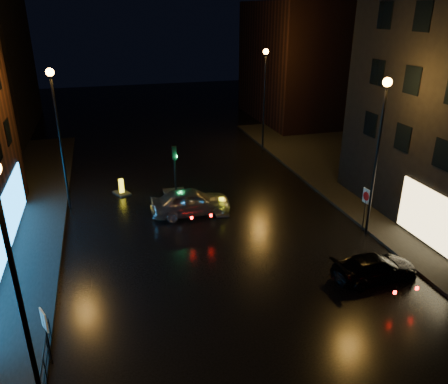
# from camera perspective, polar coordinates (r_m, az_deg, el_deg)

# --- Properties ---
(ground) EXTENTS (120.00, 120.00, 0.00)m
(ground) POSITION_cam_1_polar(r_m,az_deg,el_deg) (17.42, 6.39, -18.08)
(ground) COLOR black
(ground) RESTS_ON ground
(pavement_right) EXTENTS (12.00, 44.00, 0.15)m
(pavement_right) POSITION_cam_1_polar(r_m,az_deg,el_deg) (30.06, 25.90, -1.60)
(pavement_right) COLOR black
(pavement_right) RESTS_ON ground
(building_far_right) EXTENTS (8.00, 14.00, 12.00)m
(building_far_right) POSITION_cam_1_polar(r_m,az_deg,el_deg) (48.81, 9.26, 16.35)
(building_far_right) COLOR black
(building_far_right) RESTS_ON ground
(street_lamp_lnear) EXTENTS (0.44, 0.44, 8.37)m
(street_lamp_lnear) POSITION_cam_1_polar(r_m,az_deg,el_deg) (11.88, -25.85, -9.06)
(street_lamp_lnear) COLOR black
(street_lamp_lnear) RESTS_ON ground
(street_lamp_lfar) EXTENTS (0.44, 0.44, 8.37)m
(street_lamp_lfar) POSITION_cam_1_polar(r_m,az_deg,el_deg) (26.80, -20.98, 8.89)
(street_lamp_lfar) COLOR black
(street_lamp_lfar) RESTS_ON ground
(street_lamp_rnear) EXTENTS (0.44, 0.44, 8.37)m
(street_lamp_rnear) POSITION_cam_1_polar(r_m,az_deg,el_deg) (23.07, 19.67, 6.97)
(street_lamp_rnear) COLOR black
(street_lamp_rnear) RESTS_ON ground
(street_lamp_rfar) EXTENTS (0.44, 0.44, 8.37)m
(street_lamp_rfar) POSITION_cam_1_polar(r_m,az_deg,el_deg) (36.95, 5.34, 13.79)
(street_lamp_rfar) COLOR black
(street_lamp_rfar) RESTS_ON ground
(traffic_signal) EXTENTS (1.40, 2.40, 3.45)m
(traffic_signal) POSITION_cam_1_polar(r_m,az_deg,el_deg) (28.53, -6.30, 0.38)
(traffic_signal) COLOR black
(traffic_signal) RESTS_ON ground
(silver_hatchback) EXTENTS (4.73, 1.98, 1.60)m
(silver_hatchback) POSITION_cam_1_polar(r_m,az_deg,el_deg) (25.91, -4.37, -1.25)
(silver_hatchback) COLOR #B1B2B9
(silver_hatchback) RESTS_ON ground
(dark_sedan) EXTENTS (4.08, 1.78, 1.17)m
(dark_sedan) POSITION_cam_1_polar(r_m,az_deg,el_deg) (21.09, 19.08, -9.31)
(dark_sedan) COLOR black
(dark_sedan) RESTS_ON ground
(bollard_near) EXTENTS (0.90, 1.24, 1.01)m
(bollard_near) POSITION_cam_1_polar(r_m,az_deg,el_deg) (26.14, -0.32, -2.34)
(bollard_near) COLOR black
(bollard_near) RESTS_ON ground
(bollard_far) EXTENTS (1.22, 1.41, 1.04)m
(bollard_far) POSITION_cam_1_polar(r_m,az_deg,el_deg) (29.63, -13.21, 0.19)
(bollard_far) COLOR black
(bollard_far) RESTS_ON ground
(road_sign_left) EXTENTS (0.26, 0.51, 2.23)m
(road_sign_left) POSITION_cam_1_polar(r_m,az_deg,el_deg) (16.29, -22.35, -15.74)
(road_sign_left) COLOR black
(road_sign_left) RESTS_ON ground
(road_sign_right) EXTENTS (0.11, 0.60, 2.47)m
(road_sign_right) POSITION_cam_1_polar(r_m,az_deg,el_deg) (24.71, 18.07, -0.97)
(road_sign_right) COLOR black
(road_sign_right) RESTS_ON ground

